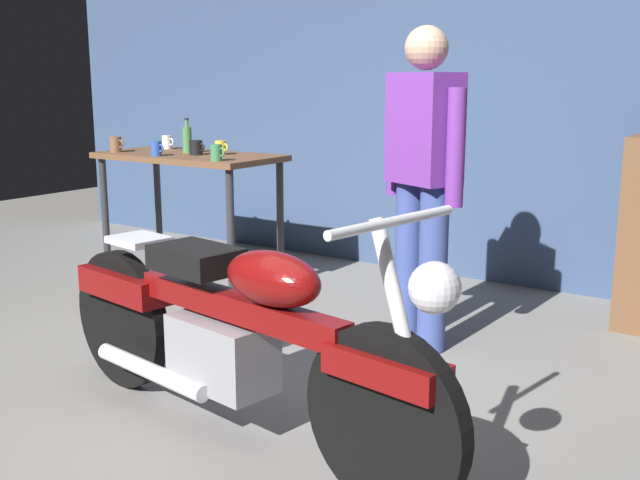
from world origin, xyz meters
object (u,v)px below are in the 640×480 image
mug_yellow_tall (221,148)px  mug_black_matte (196,148)px  mug_white_ceramic (167,142)px  mug_blue_enamel (156,149)px  person_standing (423,174)px  mug_brown_stoneware (116,144)px  motorcycle (232,330)px  bottle (187,139)px  mug_green_speckled (217,153)px

mug_yellow_tall → mug_black_matte: bearing=-137.5°
mug_white_ceramic → mug_blue_enamel: bearing=-52.7°
person_standing → mug_white_ceramic: size_ratio=15.93×
mug_white_ceramic → mug_brown_stoneware: (-0.12, -0.38, 0.00)m
motorcycle → mug_yellow_tall: 2.46m
mug_blue_enamel → mug_brown_stoneware: bearing=175.5°
person_standing → mug_black_matte: size_ratio=13.68×
person_standing → bottle: 2.03m
mug_yellow_tall → mug_black_matte: 0.16m
mug_yellow_tall → mug_white_ceramic: size_ratio=1.01×
mug_black_matte → mug_green_speckled: (0.37, -0.21, 0.00)m
mug_black_matte → bottle: 0.17m
motorcycle → mug_blue_enamel: (-1.90, 1.47, 0.50)m
mug_blue_enamel → mug_white_ceramic: mug_white_ceramic is taller
person_standing → mug_green_speckled: (-1.48, 0.07, 0.03)m
person_standing → mug_white_ceramic: person_standing is taller
mug_yellow_tall → mug_green_speckled: 0.41m
motorcycle → mug_white_ceramic: size_ratio=20.73×
mug_brown_stoneware → bottle: size_ratio=0.49×
mug_yellow_tall → bottle: 0.27m
bottle → mug_brown_stoneware: bearing=-153.1°
motorcycle → mug_black_matte: mug_black_matte is taller
motorcycle → mug_brown_stoneware: mug_brown_stoneware is taller
mug_blue_enamel → mug_black_matte: 0.26m
mug_green_speckled → mug_brown_stoneware: bearing=177.4°
person_standing → mug_black_matte: (-1.85, 0.29, 0.02)m
mug_green_speckled → mug_white_ceramic: (-0.86, 0.42, -0.00)m
mug_brown_stoneware → bottle: 0.52m
mug_brown_stoneware → bottle: bottle is taller
mug_black_matte → mug_brown_stoneware: bearing=-164.6°
mug_white_ceramic → person_standing: bearing=-12.0°
motorcycle → person_standing: 1.47m
mug_green_speckled → mug_brown_stoneware: size_ratio=0.92×
mug_blue_enamel → bottle: (0.03, 0.27, 0.05)m
motorcycle → mug_black_matte: bearing=145.1°
motorcycle → mug_green_speckled: mug_green_speckled is taller
mug_blue_enamel → mug_white_ceramic: bearing=127.3°
mug_blue_enamel → mug_brown_stoneware: 0.44m
bottle → mug_green_speckled: bearing=-28.4°
mug_black_matte → bottle: bearing=155.3°
person_standing → bottle: (-1.99, 0.35, 0.07)m
motorcycle → mug_white_ceramic: bearing=148.8°
person_standing → mug_blue_enamel: size_ratio=15.90×
mug_blue_enamel → bottle: size_ratio=0.44×
person_standing → mug_yellow_tall: bearing=11.1°
mug_yellow_tall → bottle: bottle is taller
motorcycle → person_standing: (0.12, 1.39, 0.48)m
mug_blue_enamel → mug_brown_stoneware: size_ratio=0.88×
person_standing → mug_blue_enamel: (-2.02, 0.08, 0.02)m
mug_yellow_tall → motorcycle: bearing=-48.0°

